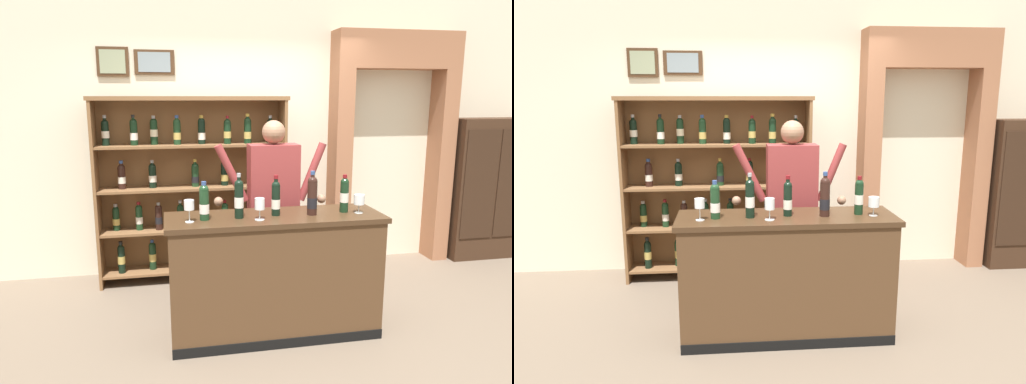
{
  "view_description": "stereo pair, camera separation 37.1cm",
  "coord_description": "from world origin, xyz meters",
  "views": [
    {
      "loc": [
        -0.81,
        -3.39,
        1.9
      ],
      "look_at": [
        -0.11,
        0.18,
        1.14
      ],
      "focal_mm": 32.47,
      "sensor_mm": 36.0,
      "label": 1
    },
    {
      "loc": [
        -0.44,
        -3.44,
        1.9
      ],
      "look_at": [
        -0.11,
        0.18,
        1.14
      ],
      "focal_mm": 32.47,
      "sensor_mm": 36.0,
      "label": 2
    }
  ],
  "objects": [
    {
      "name": "wine_glass_spare",
      "position": [
        -0.66,
        -0.08,
        1.11
      ],
      "size": [
        0.07,
        0.07,
        0.17
      ],
      "color": "silver",
      "rests_on": "tasting_counter"
    },
    {
      "name": "wine_glass_left",
      "position": [
        -0.14,
        -0.11,
        1.11
      ],
      "size": [
        0.07,
        0.07,
        0.17
      ],
      "color": "silver",
      "rests_on": "tasting_counter"
    },
    {
      "name": "archway_doorway",
      "position": [
        1.69,
        1.53,
        1.48
      ],
      "size": [
        1.42,
        0.45,
        2.59
      ],
      "color": "#9E6647",
      "rests_on": "ground"
    },
    {
      "name": "tasting_bottle_rosso",
      "position": [
        -0.55,
        -0.03,
        1.13
      ],
      "size": [
        0.07,
        0.07,
        0.29
      ],
      "color": "#19381E",
      "rests_on": "tasting_counter"
    },
    {
      "name": "tasting_bottle_chianti",
      "position": [
        0.57,
        0.0,
        1.14
      ],
      "size": [
        0.07,
        0.07,
        0.3
      ],
      "color": "black",
      "rests_on": "tasting_counter"
    },
    {
      "name": "wine_glass_right",
      "position": [
        0.67,
        -0.06,
        1.09
      ],
      "size": [
        0.08,
        0.08,
        0.15
      ],
      "color": "silver",
      "rests_on": "tasting_counter"
    },
    {
      "name": "back_wall",
      "position": [
        -0.0,
        1.67,
        1.62
      ],
      "size": [
        12.0,
        0.19,
        3.24
      ],
      "color": "beige",
      "rests_on": "ground"
    },
    {
      "name": "tasting_bottle_prosecco",
      "position": [
        0.29,
        -0.03,
        1.15
      ],
      "size": [
        0.08,
        0.08,
        0.35
      ],
      "color": "black",
      "rests_on": "tasting_counter"
    },
    {
      "name": "shopkeeper",
      "position": [
        0.11,
        0.54,
        1.05
      ],
      "size": [
        1.02,
        0.22,
        1.7
      ],
      "color": "#2D3347",
      "rests_on": "ground"
    },
    {
      "name": "wine_shelf",
      "position": [
        -0.56,
        1.33,
        1.01
      ],
      "size": [
        1.95,
        0.33,
        1.9
      ],
      "color": "brown",
      "rests_on": "ground"
    },
    {
      "name": "ground_plane",
      "position": [
        0.0,
        0.0,
        -0.01
      ],
      "size": [
        14.0,
        14.0,
        0.02
      ],
      "primitive_type": "cube",
      "color": "#6B5B4C"
    },
    {
      "name": "tasting_bottle_bianco",
      "position": [
        -0.29,
        -0.03,
        1.15
      ],
      "size": [
        0.07,
        0.07,
        0.34
      ],
      "color": "black",
      "rests_on": "tasting_counter"
    },
    {
      "name": "side_cabinet",
      "position": [
        2.89,
        1.4,
        0.83
      ],
      "size": [
        0.9,
        0.42,
        1.65
      ],
      "color": "#382316",
      "rests_on": "ground"
    },
    {
      "name": "tasting_counter",
      "position": [
        -0.0,
        -0.0,
        0.5
      ],
      "size": [
        1.7,
        0.53,
        0.99
      ],
      "color": "#4C331E",
      "rests_on": "ground"
    },
    {
      "name": "tasting_bottle_brunello",
      "position": [
        0.01,
        -0.0,
        1.13
      ],
      "size": [
        0.07,
        0.07,
        0.32
      ],
      "color": "black",
      "rests_on": "tasting_counter"
    }
  ]
}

